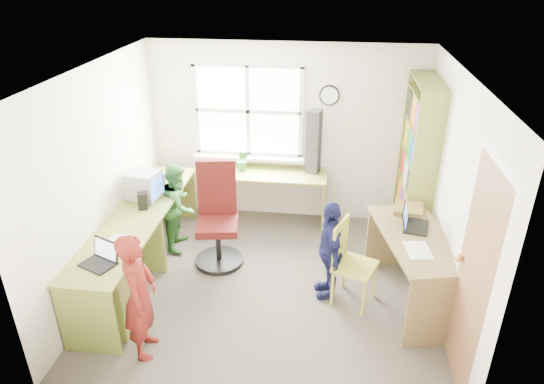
{
  "coord_description": "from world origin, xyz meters",
  "views": [
    {
      "loc": [
        0.59,
        -4.39,
        3.36
      ],
      "look_at": [
        0.0,
        0.25,
        1.05
      ],
      "focal_mm": 32.0,
      "sensor_mm": 36.0,
      "label": 1
    }
  ],
  "objects_px": {
    "bookshelf": "(416,169)",
    "potted_plant": "(243,161)",
    "laptop_left": "(101,258)",
    "swivel_chair": "(218,220)",
    "person_green": "(179,206)",
    "wooden_chair": "(349,259)",
    "right_desk": "(414,255)",
    "l_desk": "(144,257)",
    "cd_tower": "(314,142)",
    "crt_monitor": "(144,185)",
    "laptop_right": "(412,222)",
    "person_red": "(140,296)",
    "person_navy": "(330,250)"
  },
  "relations": [
    {
      "from": "l_desk",
      "to": "cd_tower",
      "type": "distance_m",
      "value": 2.57
    },
    {
      "from": "person_red",
      "to": "person_navy",
      "type": "xyz_separation_m",
      "value": [
        1.66,
        1.07,
        -0.06
      ]
    },
    {
      "from": "right_desk",
      "to": "potted_plant",
      "type": "relative_size",
      "value": 5.14
    },
    {
      "from": "potted_plant",
      "to": "laptop_left",
      "type": "bearing_deg",
      "value": -112.12
    },
    {
      "from": "right_desk",
      "to": "swivel_chair",
      "type": "distance_m",
      "value": 2.25
    },
    {
      "from": "bookshelf",
      "to": "wooden_chair",
      "type": "relative_size",
      "value": 2.27
    },
    {
      "from": "laptop_left",
      "to": "cd_tower",
      "type": "bearing_deg",
      "value": 75.52
    },
    {
      "from": "person_green",
      "to": "crt_monitor",
      "type": "bearing_deg",
      "value": 120.52
    },
    {
      "from": "potted_plant",
      "to": "person_green",
      "type": "relative_size",
      "value": 0.26
    },
    {
      "from": "right_desk",
      "to": "person_green",
      "type": "xyz_separation_m",
      "value": [
        -2.73,
        0.77,
        -0.02
      ]
    },
    {
      "from": "right_desk",
      "to": "bookshelf",
      "type": "height_order",
      "value": "bookshelf"
    },
    {
      "from": "l_desk",
      "to": "cd_tower",
      "type": "bearing_deg",
      "value": 46.85
    },
    {
      "from": "person_navy",
      "to": "potted_plant",
      "type": "bearing_deg",
      "value": -152.03
    },
    {
      "from": "bookshelf",
      "to": "person_green",
      "type": "xyz_separation_m",
      "value": [
        -2.86,
        -0.48,
        -0.44
      ]
    },
    {
      "from": "crt_monitor",
      "to": "potted_plant",
      "type": "bearing_deg",
      "value": 54.4
    },
    {
      "from": "right_desk",
      "to": "person_red",
      "type": "distance_m",
      "value": 2.74
    },
    {
      "from": "laptop_left",
      "to": "l_desk",
      "type": "bearing_deg",
      "value": 97.04
    },
    {
      "from": "wooden_chair",
      "to": "laptop_left",
      "type": "distance_m",
      "value": 2.46
    },
    {
      "from": "right_desk",
      "to": "swivel_chair",
      "type": "relative_size",
      "value": 1.21
    },
    {
      "from": "laptop_left",
      "to": "crt_monitor",
      "type": "bearing_deg",
      "value": 116.64
    },
    {
      "from": "person_navy",
      "to": "cd_tower",
      "type": "bearing_deg",
      "value": 179.08
    },
    {
      "from": "potted_plant",
      "to": "person_red",
      "type": "xyz_separation_m",
      "value": [
        -0.47,
        -2.57,
        -0.27
      ]
    },
    {
      "from": "cd_tower",
      "to": "crt_monitor",
      "type": "bearing_deg",
      "value": -135.57
    },
    {
      "from": "l_desk",
      "to": "crt_monitor",
      "type": "xyz_separation_m",
      "value": [
        -0.23,
        0.77,
        0.47
      ]
    },
    {
      "from": "cd_tower",
      "to": "laptop_left",
      "type": "bearing_deg",
      "value": -111.97
    },
    {
      "from": "person_red",
      "to": "person_green",
      "type": "height_order",
      "value": "person_red"
    },
    {
      "from": "person_green",
      "to": "person_red",
      "type": "bearing_deg",
      "value": -176.86
    },
    {
      "from": "bookshelf",
      "to": "laptop_left",
      "type": "relative_size",
      "value": 5.42
    },
    {
      "from": "bookshelf",
      "to": "potted_plant",
      "type": "bearing_deg",
      "value": 173.31
    },
    {
      "from": "laptop_left",
      "to": "laptop_right",
      "type": "bearing_deg",
      "value": 41.77
    },
    {
      "from": "right_desk",
      "to": "cd_tower",
      "type": "xyz_separation_m",
      "value": [
        -1.14,
        1.58,
        0.59
      ]
    },
    {
      "from": "laptop_left",
      "to": "potted_plant",
      "type": "distance_m",
      "value": 2.47
    },
    {
      "from": "potted_plant",
      "to": "l_desk",
      "type": "bearing_deg",
      "value": -113.78
    },
    {
      "from": "right_desk",
      "to": "potted_plant",
      "type": "xyz_separation_m",
      "value": [
        -2.06,
        1.51,
        0.31
      ]
    },
    {
      "from": "l_desk",
      "to": "person_green",
      "type": "distance_m",
      "value": 1.0
    },
    {
      "from": "potted_plant",
      "to": "person_red",
      "type": "bearing_deg",
      "value": -100.27
    },
    {
      "from": "wooden_chair",
      "to": "person_green",
      "type": "bearing_deg",
      "value": 179.82
    },
    {
      "from": "l_desk",
      "to": "wooden_chair",
      "type": "distance_m",
      "value": 2.17
    },
    {
      "from": "bookshelf",
      "to": "wooden_chair",
      "type": "distance_m",
      "value": 1.61
    },
    {
      "from": "swivel_chair",
      "to": "person_green",
      "type": "relative_size",
      "value": 1.11
    },
    {
      "from": "l_desk",
      "to": "right_desk",
      "type": "xyz_separation_m",
      "value": [
        2.82,
        0.22,
        0.13
      ]
    },
    {
      "from": "right_desk",
      "to": "crt_monitor",
      "type": "height_order",
      "value": "crt_monitor"
    },
    {
      "from": "swivel_chair",
      "to": "person_green",
      "type": "xyz_separation_m",
      "value": [
        -0.54,
        0.25,
        0.02
      ]
    },
    {
      "from": "l_desk",
      "to": "wooden_chair",
      "type": "bearing_deg",
      "value": 4.29
    },
    {
      "from": "wooden_chair",
      "to": "crt_monitor",
      "type": "bearing_deg",
      "value": -172.69
    },
    {
      "from": "crt_monitor",
      "to": "cd_tower",
      "type": "xyz_separation_m",
      "value": [
        1.92,
        1.03,
        0.25
      ]
    },
    {
      "from": "person_navy",
      "to": "laptop_right",
      "type": "bearing_deg",
      "value": 91.51
    },
    {
      "from": "bookshelf",
      "to": "laptop_left",
      "type": "bearing_deg",
      "value": -147.05
    },
    {
      "from": "laptop_left",
      "to": "person_green",
      "type": "bearing_deg",
      "value": 104.22
    },
    {
      "from": "wooden_chair",
      "to": "bookshelf",
      "type": "bearing_deg",
      "value": 80.36
    }
  ]
}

